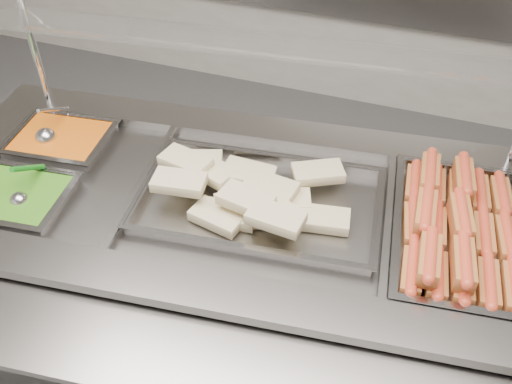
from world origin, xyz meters
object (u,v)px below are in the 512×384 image
(steam_counter, at_px, (242,292))
(pan_hotdogs, at_px, (457,240))
(sneeze_guard, at_px, (256,46))
(serving_spoon, at_px, (21,195))
(ladle, at_px, (47,136))
(pan_wraps, at_px, (259,205))

(steam_counter, relative_size, pan_hotdogs, 3.35)
(sneeze_guard, height_order, pan_hotdogs, sneeze_guard)
(sneeze_guard, xyz_separation_m, serving_spoon, (-0.60, -0.46, -0.37))
(steam_counter, height_order, pan_hotdogs, pan_hotdogs)
(steam_counter, distance_m, sneeze_guard, 0.89)
(steam_counter, height_order, ladle, ladle)
(sneeze_guard, distance_m, serving_spoon, 0.84)
(steam_counter, height_order, sneeze_guard, sneeze_guard)
(pan_hotdogs, height_order, serving_spoon, serving_spoon)
(steam_counter, relative_size, ladle, 10.04)
(pan_hotdogs, distance_m, ladle, 1.39)
(ladle, xyz_separation_m, serving_spoon, (0.11, -0.29, 0.00))
(steam_counter, xyz_separation_m, pan_hotdogs, (0.65, 0.08, 0.43))
(steam_counter, distance_m, pan_hotdogs, 0.79)
(sneeze_guard, relative_size, serving_spoon, 9.41)
(pan_hotdogs, xyz_separation_m, pan_wraps, (-0.59, -0.07, 0.02))
(serving_spoon, bearing_deg, ladle, 110.64)
(ladle, bearing_deg, steam_counter, -4.16)
(pan_wraps, relative_size, serving_spoon, 4.06)
(pan_hotdogs, height_order, pan_wraps, same)
(sneeze_guard, relative_size, ladle, 8.55)
(steam_counter, xyz_separation_m, ladle, (-0.73, 0.05, 0.48))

